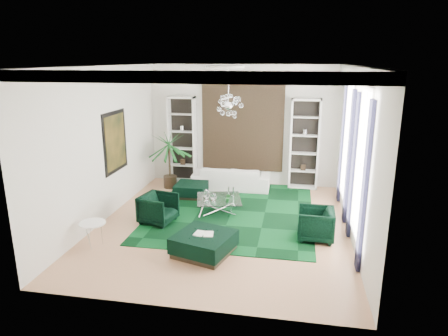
% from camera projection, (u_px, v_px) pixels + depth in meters
% --- Properties ---
extents(floor, '(6.00, 7.00, 0.02)m').
position_uv_depth(floor, '(223.00, 225.00, 9.85)').
color(floor, tan).
rests_on(floor, ground).
extents(ceiling, '(6.00, 7.00, 0.02)m').
position_uv_depth(ceiling, '(223.00, 65.00, 8.84)').
color(ceiling, white).
rests_on(ceiling, ground).
extents(wall_back, '(6.00, 0.02, 3.80)m').
position_uv_depth(wall_back, '(243.00, 125.00, 12.68)').
color(wall_back, silver).
rests_on(wall_back, ground).
extents(wall_front, '(6.00, 0.02, 3.80)m').
position_uv_depth(wall_front, '(181.00, 199.00, 6.02)').
color(wall_front, silver).
rests_on(wall_front, ground).
extents(wall_left, '(0.02, 7.00, 3.80)m').
position_uv_depth(wall_left, '(103.00, 145.00, 9.86)').
color(wall_left, silver).
rests_on(wall_left, ground).
extents(wall_right, '(0.02, 7.00, 3.80)m').
position_uv_depth(wall_right, '(356.00, 155.00, 8.83)').
color(wall_right, silver).
rests_on(wall_right, ground).
extents(crown_molding, '(6.00, 7.00, 0.18)m').
position_uv_depth(crown_molding, '(223.00, 70.00, 8.87)').
color(crown_molding, white).
rests_on(crown_molding, ceiling).
extents(ceiling_medallion, '(0.90, 0.90, 0.05)m').
position_uv_depth(ceiling_medallion, '(225.00, 67.00, 9.14)').
color(ceiling_medallion, white).
rests_on(ceiling_medallion, ceiling).
extents(tapestry, '(2.50, 0.06, 2.80)m').
position_uv_depth(tapestry, '(243.00, 126.00, 12.63)').
color(tapestry, black).
rests_on(tapestry, wall_back).
extents(shelving_left, '(0.90, 0.38, 2.80)m').
position_uv_depth(shelving_left, '(182.00, 140.00, 12.96)').
color(shelving_left, white).
rests_on(shelving_left, floor).
extents(shelving_right, '(0.90, 0.38, 2.80)m').
position_uv_depth(shelving_right, '(304.00, 144.00, 12.29)').
color(shelving_right, white).
rests_on(shelving_right, floor).
extents(painting, '(0.04, 1.30, 1.60)m').
position_uv_depth(painting, '(116.00, 142.00, 10.44)').
color(painting, black).
rests_on(painting, wall_left).
extents(window_near, '(0.03, 1.10, 2.90)m').
position_uv_depth(window_near, '(361.00, 165.00, 7.98)').
color(window_near, white).
rests_on(window_near, wall_right).
extents(curtain_near_a, '(0.07, 0.30, 3.25)m').
position_uv_depth(curtain_near_a, '(365.00, 189.00, 7.31)').
color(curtain_near_a, black).
rests_on(curtain_near_a, floor).
extents(curtain_near_b, '(0.07, 0.30, 3.25)m').
position_uv_depth(curtain_near_b, '(354.00, 167.00, 8.79)').
color(curtain_near_b, black).
rests_on(curtain_near_b, floor).
extents(window_far, '(0.03, 1.10, 2.90)m').
position_uv_depth(window_far, '(348.00, 141.00, 10.26)').
color(window_far, white).
rests_on(window_far, wall_right).
extents(curtain_far_a, '(0.07, 0.30, 3.25)m').
position_uv_depth(curtain_far_a, '(349.00, 158.00, 9.59)').
color(curtain_far_a, black).
rests_on(curtain_far_a, floor).
extents(curtain_far_b, '(0.07, 0.30, 3.25)m').
position_uv_depth(curtain_far_b, '(342.00, 144.00, 11.07)').
color(curtain_far_b, black).
rests_on(curtain_far_b, floor).
extents(rug, '(4.20, 5.00, 0.02)m').
position_uv_depth(rug, '(233.00, 210.00, 10.72)').
color(rug, black).
rests_on(rug, floor).
extents(sofa, '(2.40, 0.98, 0.70)m').
position_uv_depth(sofa, '(231.00, 178.00, 12.48)').
color(sofa, silver).
rests_on(sofa, floor).
extents(armchair_left, '(0.95, 0.94, 0.73)m').
position_uv_depth(armchair_left, '(158.00, 209.00, 9.87)').
color(armchair_left, black).
rests_on(armchair_left, floor).
extents(armchair_right, '(0.82, 0.80, 0.73)m').
position_uv_depth(armchair_right, '(316.00, 224.00, 8.96)').
color(armchair_right, black).
rests_on(armchair_right, floor).
extents(coffee_table, '(1.37, 1.37, 0.39)m').
position_uv_depth(coffee_table, '(219.00, 205.00, 10.57)').
color(coffee_table, white).
rests_on(coffee_table, floor).
extents(ottoman_side, '(0.90, 0.90, 0.39)m').
position_uv_depth(ottoman_side, '(191.00, 190.00, 11.81)').
color(ottoman_side, black).
rests_on(ottoman_side, floor).
extents(ottoman_front, '(1.37, 1.37, 0.44)m').
position_uv_depth(ottoman_front, '(204.00, 244.00, 8.32)').
color(ottoman_front, black).
rests_on(ottoman_front, floor).
extents(book, '(0.41, 0.27, 0.03)m').
position_uv_depth(book, '(204.00, 233.00, 8.26)').
color(book, white).
rests_on(book, ottoman_front).
extents(side_table, '(0.73, 0.73, 0.54)m').
position_uv_depth(side_table, '(93.00, 235.00, 8.64)').
color(side_table, white).
rests_on(side_table, floor).
extents(palm, '(1.87, 1.87, 2.27)m').
position_uv_depth(palm, '(169.00, 153.00, 12.38)').
color(palm, '#15581E').
rests_on(palm, floor).
extents(chandelier, '(0.86, 0.86, 0.68)m').
position_uv_depth(chandelier, '(228.00, 106.00, 9.59)').
color(chandelier, white).
rests_on(chandelier, ceiling).
extents(table_plant, '(0.16, 0.15, 0.23)m').
position_uv_depth(table_plant, '(228.00, 198.00, 10.22)').
color(table_plant, '#15581E').
rests_on(table_plant, coffee_table).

